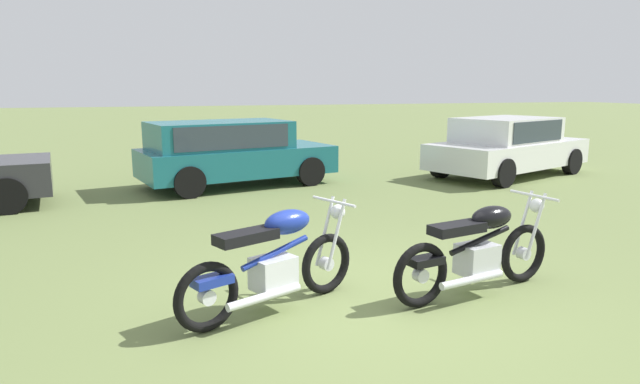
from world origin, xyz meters
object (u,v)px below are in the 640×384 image
(car_white, at_px, (507,144))
(motorcycle_black, at_px, (478,250))
(car_teal, at_px, (229,149))
(motorcycle_blue, at_px, (274,262))

(car_white, bearing_deg, motorcycle_black, -149.25)
(motorcycle_black, bearing_deg, car_white, 40.15)
(car_white, bearing_deg, car_teal, 153.38)
(motorcycle_blue, bearing_deg, car_white, 17.62)
(motorcycle_black, xyz_separation_m, car_teal, (-1.47, 7.20, 0.36))
(motorcycle_blue, relative_size, car_teal, 0.44)
(motorcycle_blue, height_order, car_white, car_white)
(motorcycle_black, height_order, car_teal, car_teal)
(car_teal, bearing_deg, motorcycle_black, -90.96)
(motorcycle_black, bearing_deg, motorcycle_blue, 162.45)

